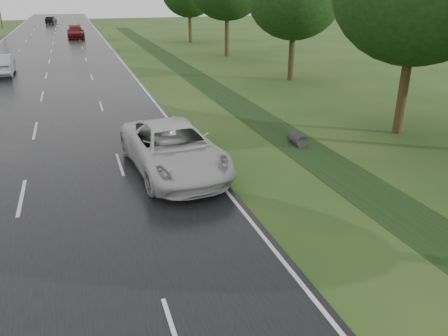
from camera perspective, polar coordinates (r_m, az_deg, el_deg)
road at (r=52.29m, az=-21.71°, el=13.57°), size 14.00×180.00×0.04m
edge_stripe_east at (r=52.43m, az=-14.15°, el=14.48°), size 0.12×180.00×0.01m
center_line at (r=52.28m, az=-21.72°, el=13.59°), size 0.12×180.00×0.01m
drainage_ditch at (r=27.94m, az=1.16°, el=8.75°), size 2.20×120.00×0.56m
white_pickup at (r=16.77m, az=-6.62°, el=2.54°), size 3.53×6.78×1.83m
silver_sedan at (r=40.95m, az=-27.10°, el=11.92°), size 1.88×5.12×1.68m
far_car_red at (r=69.40m, az=-18.81°, el=16.46°), size 2.39×5.81×1.68m
far_car_dark at (r=100.27m, az=-21.66°, el=17.49°), size 2.23×4.59×1.45m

